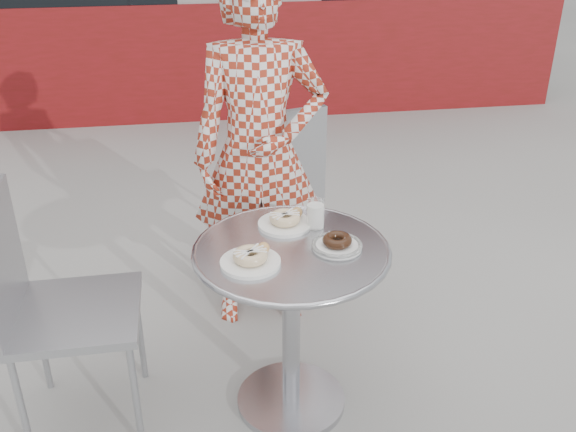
{
  "coord_description": "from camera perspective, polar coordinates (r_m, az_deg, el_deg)",
  "views": [
    {
      "loc": [
        -0.37,
        -1.92,
        1.83
      ],
      "look_at": [
        -0.04,
        0.11,
        0.78
      ],
      "focal_mm": 40.0,
      "sensor_mm": 36.0,
      "label": 1
    }
  ],
  "objects": [
    {
      "name": "ground",
      "position": [
        2.68,
        1.32,
        -16.1
      ],
      "size": [
        60.0,
        60.0,
        0.0
      ],
      "primitive_type": "plane",
      "color": "#A4A19C",
      "rests_on": "ground"
    },
    {
      "name": "bistro_table",
      "position": [
        2.34,
        0.3,
        -6.58
      ],
      "size": [
        0.7,
        0.7,
        0.71
      ],
      "rotation": [
        0.0,
        0.0,
        -0.04
      ],
      "color": "silver",
      "rests_on": "ground"
    },
    {
      "name": "chair_far",
      "position": [
        3.28,
        -2.09,
        -0.89
      ],
      "size": [
        0.56,
        0.57,
        0.96
      ],
      "rotation": [
        0.0,
        0.0,
        3.41
      ],
      "color": "#A2A4AA",
      "rests_on": "ground"
    },
    {
      "name": "chair_left",
      "position": [
        2.55,
        -18.05,
        -11.73
      ],
      "size": [
        0.46,
        0.45,
        0.94
      ],
      "rotation": [
        0.0,
        0.0,
        1.58
      ],
      "color": "#A2A4AA",
      "rests_on": "ground"
    },
    {
      "name": "seated_person",
      "position": [
        2.79,
        -2.52,
        5.46
      ],
      "size": [
        0.6,
        0.41,
        1.62
      ],
      "primitive_type": "imported",
      "rotation": [
        0.0,
        0.0,
        -0.03
      ],
      "color": "maroon",
      "rests_on": "ground"
    },
    {
      "name": "plate_far",
      "position": [
        2.39,
        -0.22,
        -0.39
      ],
      "size": [
        0.2,
        0.2,
        0.05
      ],
      "rotation": [
        0.0,
        0.0,
        0.26
      ],
      "color": "white",
      "rests_on": "bistro_table"
    },
    {
      "name": "plate_near",
      "position": [
        2.15,
        -3.3,
        -3.77
      ],
      "size": [
        0.2,
        0.2,
        0.05
      ],
      "rotation": [
        0.0,
        0.0,
        0.36
      ],
      "color": "white",
      "rests_on": "bistro_table"
    },
    {
      "name": "plate_checker",
      "position": [
        2.25,
        4.38,
        -2.47
      ],
      "size": [
        0.18,
        0.18,
        0.05
      ],
      "rotation": [
        0.0,
        0.0,
        0.17
      ],
      "color": "white",
      "rests_on": "bistro_table"
    },
    {
      "name": "milk_cup",
      "position": [
        2.37,
        2.46,
        0.12
      ],
      "size": [
        0.07,
        0.07,
        0.11
      ],
      "rotation": [
        0.0,
        0.0,
        -0.24
      ],
      "color": "white",
      "rests_on": "bistro_table"
    }
  ]
}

